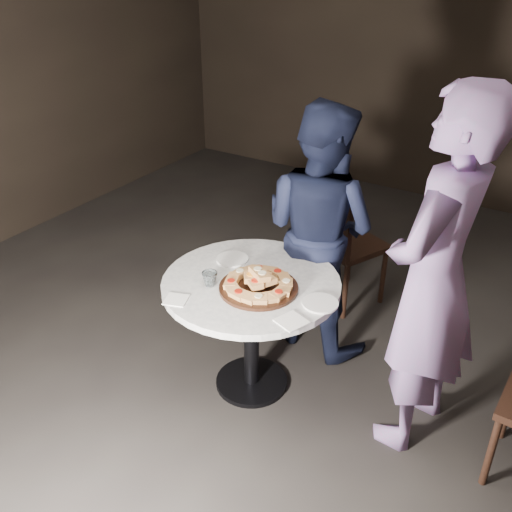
# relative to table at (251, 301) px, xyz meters

# --- Properties ---
(floor) EXTENTS (7.00, 7.00, 0.00)m
(floor) POSITION_rel_table_xyz_m (0.11, -0.08, -0.60)
(floor) COLOR black
(floor) RESTS_ON ground
(table) EXTENTS (1.24, 1.24, 0.74)m
(table) POSITION_rel_table_xyz_m (0.00, 0.00, 0.00)
(table) COLOR black
(table) RESTS_ON ground
(serving_board) EXTENTS (0.47, 0.47, 0.02)m
(serving_board) POSITION_rel_table_xyz_m (0.08, -0.05, 0.15)
(serving_board) COLOR black
(serving_board) RESTS_ON table
(focaccia_pile) EXTENTS (0.38, 0.37, 0.10)m
(focaccia_pile) POSITION_rel_table_xyz_m (0.08, -0.05, 0.18)
(focaccia_pile) COLOR #BD8349
(focaccia_pile) RESTS_ON serving_board
(plate_left) EXTENTS (0.24, 0.24, 0.01)m
(plate_left) POSITION_rel_table_xyz_m (-0.22, 0.13, 0.14)
(plate_left) COLOR white
(plate_left) RESTS_ON table
(plate_right) EXTENTS (0.24, 0.24, 0.01)m
(plate_right) POSITION_rel_table_xyz_m (0.42, -0.01, 0.14)
(plate_right) COLOR white
(plate_right) RESTS_ON table
(water_glass) EXTENTS (0.09, 0.09, 0.08)m
(water_glass) POSITION_rel_table_xyz_m (-0.16, -0.16, 0.18)
(water_glass) COLOR silver
(water_glass) RESTS_ON table
(napkin_near) EXTENTS (0.15, 0.15, 0.01)m
(napkin_near) POSITION_rel_table_xyz_m (-0.23, -0.37, 0.14)
(napkin_near) COLOR white
(napkin_near) RESTS_ON table
(napkin_far) EXTENTS (0.17, 0.17, 0.01)m
(napkin_far) POSITION_rel_table_xyz_m (0.37, -0.22, 0.14)
(napkin_far) COLOR white
(napkin_far) RESTS_ON table
(chair_far) EXTENTS (0.57, 0.58, 0.91)m
(chair_far) POSITION_rel_table_xyz_m (0.05, 1.08, -0.07)
(chair_far) COLOR black
(chair_far) RESTS_ON ground
(diner_navy) EXTENTS (0.88, 0.74, 1.61)m
(diner_navy) POSITION_rel_table_xyz_m (0.09, 0.64, 0.20)
(diner_navy) COLOR black
(diner_navy) RESTS_ON ground
(diner_teal) EXTENTS (0.54, 0.74, 1.90)m
(diner_teal) POSITION_rel_table_xyz_m (0.92, 0.18, 0.35)
(diner_teal) COLOR slate
(diner_teal) RESTS_ON ground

